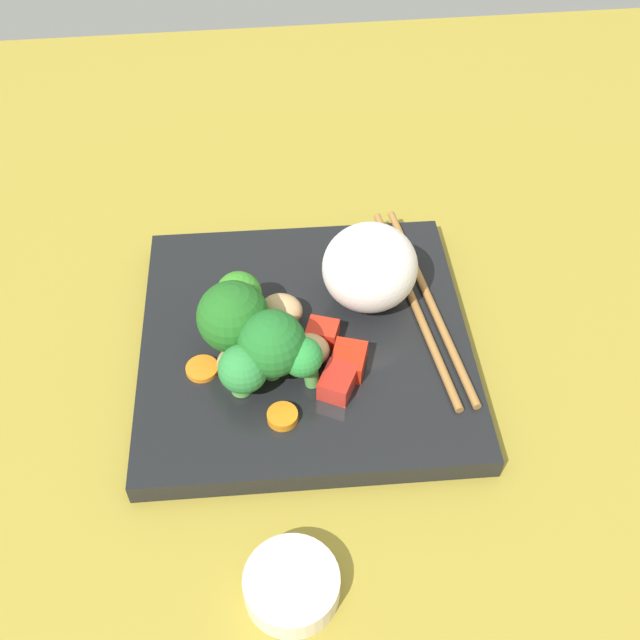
{
  "coord_description": "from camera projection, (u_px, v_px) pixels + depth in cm",
  "views": [
    {
      "loc": [
        38.79,
        -3.04,
        45.93
      ],
      "look_at": [
        0.47,
        1.16,
        3.79
      ],
      "focal_mm": 42.04,
      "sensor_mm": 36.0,
      "label": 1
    }
  ],
  "objects": [
    {
      "name": "square_plate",
      "position": [
        305.0,
        341.0,
        0.59
      ],
      "size": [
        26.26,
        26.26,
        1.79
      ],
      "primitive_type": "cube",
      "rotation": [
        0.0,
        0.0,
        -0.03
      ],
      "color": "black",
      "rests_on": "ground_plane"
    },
    {
      "name": "pepper_chunk_0",
      "position": [
        349.0,
        361.0,
        0.56
      ],
      "size": [
        3.59,
        3.23,
        1.65
      ],
      "primitive_type": "cube",
      "rotation": [
        0.0,
        0.0,
        5.96
      ],
      "color": "red",
      "rests_on": "square_plate"
    },
    {
      "name": "rice_mound",
      "position": [
        370.0,
        268.0,
        0.59
      ],
      "size": [
        7.94,
        8.22,
        7.14
      ],
      "primitive_type": "ellipsoid",
      "rotation": [
        0.0,
        0.0,
        1.67
      ],
      "color": "white",
      "rests_on": "square_plate"
    },
    {
      "name": "carrot_slice_0",
      "position": [
        283.0,
        416.0,
        0.53
      ],
      "size": [
        2.27,
        2.27,
        0.69
      ],
      "primitive_type": "cylinder",
      "rotation": [
        0.0,
        0.0,
        4.69
      ],
      "color": "orange",
      "rests_on": "square_plate"
    },
    {
      "name": "pepper_chunk_1",
      "position": [
        323.0,
        333.0,
        0.58
      ],
      "size": [
        2.64,
        2.87,
        1.58
      ],
      "primitive_type": "cube",
      "rotation": [
        0.0,
        0.0,
        1.23
      ],
      "color": "red",
      "rests_on": "square_plate"
    },
    {
      "name": "ground_plane",
      "position": [
        305.0,
        357.0,
        0.61
      ],
      "size": [
        110.0,
        110.0,
        2.0
      ],
      "primitive_type": "cube",
      "color": "olive"
    },
    {
      "name": "sauce_cup",
      "position": [
        292.0,
        585.0,
        0.46
      ],
      "size": [
        5.99,
        5.99,
        1.92
      ],
      "primitive_type": "cylinder",
      "color": "silver",
      "rests_on": "ground_plane"
    },
    {
      "name": "chicken_piece_1",
      "position": [
        303.0,
        351.0,
        0.56
      ],
      "size": [
        3.27,
        3.57,
        2.29
      ],
      "primitive_type": "ellipsoid",
      "rotation": [
        0.0,
        0.0,
        4.62
      ],
      "color": "tan",
      "rests_on": "square_plate"
    },
    {
      "name": "chopstick_pair",
      "position": [
        421.0,
        300.0,
        0.61
      ],
      "size": [
        22.21,
        4.39,
        0.64
      ],
      "rotation": [
        0.0,
        0.0,
        3.25
      ],
      "color": "#A16E36",
      "rests_on": "square_plate"
    },
    {
      "name": "chicken_piece_0",
      "position": [
        281.0,
        310.0,
        0.59
      ],
      "size": [
        3.75,
        4.07,
        2.52
      ],
      "primitive_type": "ellipsoid",
      "rotation": [
        0.0,
        0.0,
        1.27
      ],
      "color": "tan",
      "rests_on": "square_plate"
    },
    {
      "name": "broccoli_floret_1",
      "position": [
        303.0,
        359.0,
        0.53
      ],
      "size": [
        2.98,
        2.98,
        4.56
      ],
      "color": "#56A047",
      "rests_on": "square_plate"
    },
    {
      "name": "carrot_slice_2",
      "position": [
        285.0,
        344.0,
        0.58
      ],
      "size": [
        3.0,
        3.0,
        0.45
      ],
      "primitive_type": "cylinder",
      "rotation": [
        0.0,
        0.0,
        3.06
      ],
      "color": "orange",
      "rests_on": "square_plate"
    },
    {
      "name": "pepper_chunk_2",
      "position": [
        338.0,
        382.0,
        0.55
      ],
      "size": [
        3.58,
        3.31,
        1.67
      ],
      "primitive_type": "cube",
      "rotation": [
        0.0,
        0.0,
        5.81
      ],
      "color": "red",
      "rests_on": "square_plate"
    },
    {
      "name": "broccoli_floret_3",
      "position": [
        243.0,
        370.0,
        0.53
      ],
      "size": [
        3.6,
        3.6,
        4.68
      ],
      "color": "#54973F",
      "rests_on": "square_plate"
    },
    {
      "name": "broccoli_floret_2",
      "position": [
        239.0,
        296.0,
        0.57
      ],
      "size": [
        3.57,
        3.57,
        5.03
      ],
      "color": "#60A042",
      "rests_on": "square_plate"
    },
    {
      "name": "chicken_piece_2",
      "position": [
        239.0,
        360.0,
        0.56
      ],
      "size": [
        3.88,
        4.18,
        2.01
      ],
      "primitive_type": "ellipsoid",
      "rotation": [
        0.0,
        0.0,
        1.94
      ],
      "color": "tan",
      "rests_on": "square_plate"
    },
    {
      "name": "broccoli_floret_4",
      "position": [
        233.0,
        317.0,
        0.55
      ],
      "size": [
        5.4,
        5.4,
        6.61
      ],
      "color": "#6CA950",
      "rests_on": "square_plate"
    },
    {
      "name": "broccoli_floret_0",
      "position": [
        272.0,
        344.0,
        0.53
      ],
      "size": [
        4.95,
        4.95,
        6.19
      ],
      "color": "#649844",
      "rests_on": "square_plate"
    },
    {
      "name": "carrot_slice_1",
      "position": [
        202.0,
        369.0,
        0.56
      ],
      "size": [
        3.24,
        3.24,
        0.41
      ],
      "primitive_type": "cylinder",
      "rotation": [
        0.0,
        0.0,
        1.98
      ],
      "color": "orange",
      "rests_on": "square_plate"
    }
  ]
}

